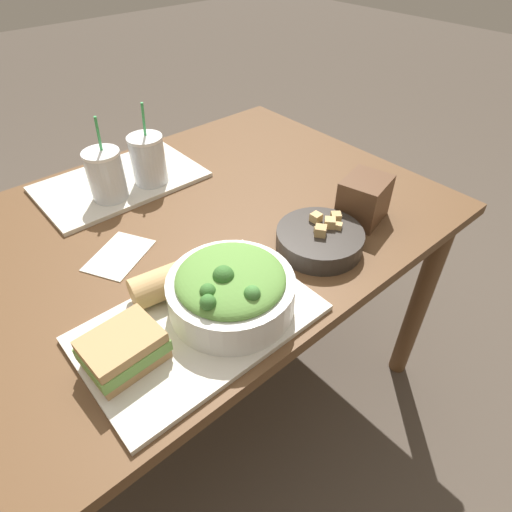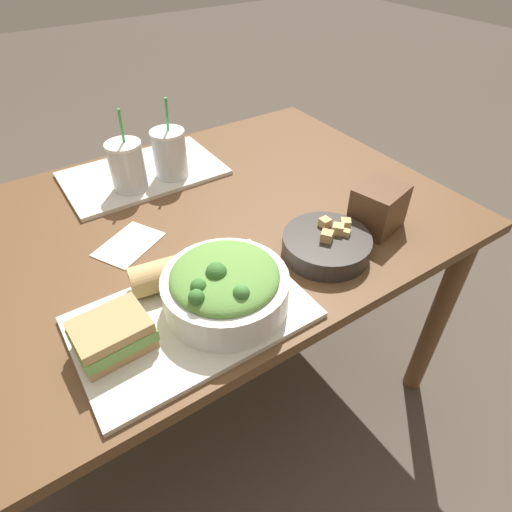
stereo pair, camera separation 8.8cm
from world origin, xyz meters
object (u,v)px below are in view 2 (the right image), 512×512
at_px(sandwich_near, 112,335).
at_px(baguette_near, 163,275).
at_px(drink_cup_dark, 128,167).
at_px(drink_cup_red, 170,155).
at_px(chip_bag, 378,208).
at_px(napkin_folded, 129,244).
at_px(salad_bowl, 225,286).
at_px(soup_bowl, 326,244).

relative_size(sandwich_near, baguette_near, 1.01).
distance_m(drink_cup_dark, drink_cup_red, 0.12).
bearing_deg(drink_cup_dark, chip_bag, -48.04).
xyz_separation_m(drink_cup_dark, chip_bag, (0.44, -0.49, -0.02)).
bearing_deg(napkin_folded, drink_cup_dark, 66.96).
distance_m(sandwich_near, drink_cup_dark, 0.56).
bearing_deg(salad_bowl, napkin_folded, 106.59).
distance_m(baguette_near, napkin_folded, 0.19).
bearing_deg(sandwich_near, baguette_near, 31.37).
bearing_deg(salad_bowl, baguette_near, 125.60).
relative_size(drink_cup_dark, drink_cup_red, 0.99).
bearing_deg(chip_bag, soup_bowl, 169.92).
bearing_deg(baguette_near, sandwich_near, 133.41).
bearing_deg(chip_bag, baguette_near, 157.39).
height_order(salad_bowl, chip_bag, salad_bowl).
relative_size(drink_cup_red, chip_bag, 1.62).
xyz_separation_m(soup_bowl, chip_bag, (0.17, 0.01, 0.03)).
distance_m(sandwich_near, baguette_near, 0.17).
bearing_deg(sandwich_near, chip_bag, -1.74).
bearing_deg(drink_cup_red, baguette_near, -117.13).
xyz_separation_m(sandwich_near, baguette_near, (0.14, 0.09, 0.00)).
height_order(salad_bowl, baguette_near, salad_bowl).
relative_size(salad_bowl, drink_cup_dark, 1.10).
bearing_deg(sandwich_near, drink_cup_red, 52.45).
bearing_deg(sandwich_near, drink_cup_dark, 63.13).
distance_m(salad_bowl, sandwich_near, 0.22).
height_order(sandwich_near, napkin_folded, sandwich_near).
relative_size(salad_bowl, soup_bowl, 1.22).
relative_size(salad_bowl, drink_cup_red, 1.09).
relative_size(drink_cup_dark, napkin_folded, 1.22).
distance_m(soup_bowl, chip_bag, 0.17).
distance_m(salad_bowl, napkin_folded, 0.32).
height_order(drink_cup_red, napkin_folded, drink_cup_red).
height_order(soup_bowl, drink_cup_red, drink_cup_red).
xyz_separation_m(salad_bowl, napkin_folded, (-0.09, 0.30, -0.06)).
bearing_deg(baguette_near, drink_cup_red, -18.09).
bearing_deg(drink_cup_red, chip_bag, -57.15).
relative_size(soup_bowl, drink_cup_red, 0.90).
height_order(baguette_near, chip_bag, chip_bag).
relative_size(baguette_near, napkin_folded, 0.73).
bearing_deg(drink_cup_dark, napkin_folded, -113.04).
bearing_deg(drink_cup_dark, baguette_near, -101.89).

